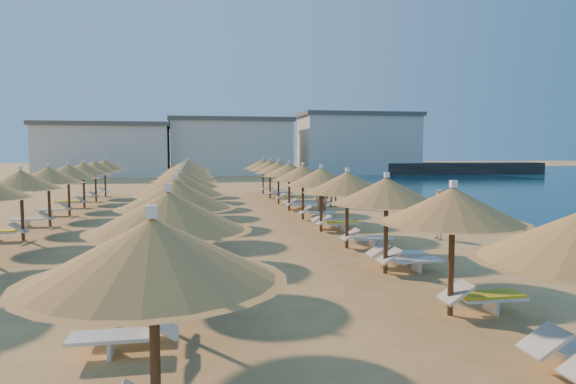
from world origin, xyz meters
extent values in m
plane|color=tan|center=(0.00, 0.00, 0.00)|extent=(220.00, 220.00, 0.00)
cube|color=black|center=(28.30, 44.02, 0.75)|extent=(30.14, 5.19, 1.50)
cube|color=white|center=(-13.61, 45.54, 3.00)|extent=(15.00, 8.00, 6.00)
cube|color=#59514C|center=(-13.61, 45.54, 6.25)|extent=(15.60, 8.48, 0.50)
cube|color=white|center=(1.73, 47.09, 3.40)|extent=(15.00, 8.00, 6.80)
cube|color=#59514C|center=(1.73, 47.09, 7.05)|extent=(15.60, 8.48, 0.50)
cube|color=white|center=(18.59, 46.29, 3.80)|extent=(15.00, 8.00, 7.60)
cube|color=#59514C|center=(18.59, 46.29, 7.85)|extent=(15.60, 8.48, 0.50)
cylinder|color=brown|center=(2.04, -10.51, 1.06)|extent=(0.12, 0.12, 2.13)
cone|color=olive|center=(2.04, -10.51, 2.23)|extent=(2.78, 2.78, 0.70)
cone|color=olive|center=(2.04, -10.51, 1.94)|extent=(3.00, 3.00, 0.12)
cube|color=white|center=(2.04, -10.51, 2.65)|extent=(0.12, 0.12, 0.14)
cylinder|color=brown|center=(2.04, -6.95, 1.06)|extent=(0.12, 0.12, 2.13)
cone|color=olive|center=(2.04, -6.95, 2.23)|extent=(2.78, 2.78, 0.70)
cone|color=olive|center=(2.04, -6.95, 1.94)|extent=(3.00, 3.00, 0.12)
cube|color=white|center=(2.04, -6.95, 2.65)|extent=(0.12, 0.12, 0.14)
cylinder|color=brown|center=(2.04, -3.39, 1.06)|extent=(0.12, 0.12, 2.13)
cone|color=olive|center=(2.04, -3.39, 2.23)|extent=(2.78, 2.78, 0.70)
cone|color=olive|center=(2.04, -3.39, 1.94)|extent=(3.00, 3.00, 0.12)
cube|color=white|center=(2.04, -3.39, 2.65)|extent=(0.12, 0.12, 0.14)
cylinder|color=brown|center=(2.04, 0.18, 1.06)|extent=(0.12, 0.12, 2.13)
cone|color=olive|center=(2.04, 0.18, 2.23)|extent=(2.78, 2.78, 0.70)
cone|color=olive|center=(2.04, 0.18, 1.94)|extent=(3.00, 3.00, 0.12)
cube|color=white|center=(2.04, 0.18, 2.65)|extent=(0.12, 0.12, 0.14)
cylinder|color=brown|center=(2.04, 3.74, 1.06)|extent=(0.12, 0.12, 2.13)
cone|color=olive|center=(2.04, 3.74, 2.23)|extent=(2.78, 2.78, 0.70)
cone|color=olive|center=(2.04, 3.74, 1.94)|extent=(3.00, 3.00, 0.12)
cube|color=white|center=(2.04, 3.74, 2.65)|extent=(0.12, 0.12, 0.14)
cylinder|color=brown|center=(2.04, 7.31, 1.06)|extent=(0.12, 0.12, 2.13)
cone|color=olive|center=(2.04, 7.31, 2.23)|extent=(2.78, 2.78, 0.70)
cone|color=olive|center=(2.04, 7.31, 1.94)|extent=(3.00, 3.00, 0.12)
cube|color=white|center=(2.04, 7.31, 2.65)|extent=(0.12, 0.12, 0.14)
cylinder|color=brown|center=(2.04, 10.87, 1.06)|extent=(0.12, 0.12, 2.13)
cone|color=olive|center=(2.04, 10.87, 2.23)|extent=(2.78, 2.78, 0.70)
cone|color=olive|center=(2.04, 10.87, 1.94)|extent=(3.00, 3.00, 0.12)
cube|color=white|center=(2.04, 10.87, 2.65)|extent=(0.12, 0.12, 0.14)
cylinder|color=brown|center=(2.04, 14.43, 1.06)|extent=(0.12, 0.12, 2.13)
cone|color=olive|center=(2.04, 14.43, 2.23)|extent=(2.78, 2.78, 0.70)
cone|color=olive|center=(2.04, 14.43, 1.94)|extent=(3.00, 3.00, 0.12)
cube|color=white|center=(2.04, 14.43, 2.65)|extent=(0.12, 0.12, 0.14)
cylinder|color=brown|center=(2.04, 18.00, 1.06)|extent=(0.12, 0.12, 2.13)
cone|color=olive|center=(2.04, 18.00, 2.23)|extent=(2.78, 2.78, 0.70)
cone|color=olive|center=(2.04, 18.00, 1.94)|extent=(3.00, 3.00, 0.12)
cube|color=white|center=(2.04, 18.00, 2.65)|extent=(0.12, 0.12, 0.14)
cylinder|color=brown|center=(-3.45, -14.08, 1.06)|extent=(0.12, 0.12, 2.13)
cone|color=olive|center=(-3.45, -14.08, 2.23)|extent=(2.78, 2.78, 0.70)
cone|color=olive|center=(-3.45, -14.08, 1.94)|extent=(3.00, 3.00, 0.12)
cube|color=white|center=(-3.45, -14.08, 2.65)|extent=(0.12, 0.12, 0.14)
cylinder|color=brown|center=(-3.45, -10.51, 1.06)|extent=(0.12, 0.12, 2.13)
cone|color=olive|center=(-3.45, -10.51, 2.23)|extent=(2.78, 2.78, 0.70)
cone|color=olive|center=(-3.45, -10.51, 1.94)|extent=(3.00, 3.00, 0.12)
cube|color=white|center=(-3.45, -10.51, 2.65)|extent=(0.12, 0.12, 0.14)
cylinder|color=brown|center=(-3.45, -6.95, 1.06)|extent=(0.12, 0.12, 2.13)
cone|color=olive|center=(-3.45, -6.95, 2.23)|extent=(2.78, 2.78, 0.70)
cone|color=olive|center=(-3.45, -6.95, 1.94)|extent=(3.00, 3.00, 0.12)
cube|color=white|center=(-3.45, -6.95, 2.65)|extent=(0.12, 0.12, 0.14)
cylinder|color=brown|center=(-3.45, -3.39, 1.06)|extent=(0.12, 0.12, 2.13)
cone|color=olive|center=(-3.45, -3.39, 2.23)|extent=(2.78, 2.78, 0.70)
cone|color=olive|center=(-3.45, -3.39, 1.94)|extent=(3.00, 3.00, 0.12)
cube|color=white|center=(-3.45, -3.39, 2.65)|extent=(0.12, 0.12, 0.14)
cylinder|color=brown|center=(-3.45, 0.18, 1.06)|extent=(0.12, 0.12, 2.13)
cone|color=olive|center=(-3.45, 0.18, 2.23)|extent=(2.78, 2.78, 0.70)
cone|color=olive|center=(-3.45, 0.18, 1.94)|extent=(3.00, 3.00, 0.12)
cube|color=white|center=(-3.45, 0.18, 2.65)|extent=(0.12, 0.12, 0.14)
cylinder|color=brown|center=(-3.45, 3.74, 1.06)|extent=(0.12, 0.12, 2.13)
cone|color=olive|center=(-3.45, 3.74, 2.23)|extent=(2.78, 2.78, 0.70)
cone|color=olive|center=(-3.45, 3.74, 1.94)|extent=(3.00, 3.00, 0.12)
cube|color=white|center=(-3.45, 3.74, 2.65)|extent=(0.12, 0.12, 0.14)
cylinder|color=brown|center=(-3.45, 7.31, 1.06)|extent=(0.12, 0.12, 2.13)
cone|color=olive|center=(-3.45, 7.31, 2.23)|extent=(2.78, 2.78, 0.70)
cone|color=olive|center=(-3.45, 7.31, 1.94)|extent=(3.00, 3.00, 0.12)
cube|color=white|center=(-3.45, 7.31, 2.65)|extent=(0.12, 0.12, 0.14)
cylinder|color=brown|center=(-3.45, 10.87, 1.06)|extent=(0.12, 0.12, 2.13)
cone|color=olive|center=(-3.45, 10.87, 2.23)|extent=(2.78, 2.78, 0.70)
cone|color=olive|center=(-3.45, 10.87, 1.94)|extent=(3.00, 3.00, 0.12)
cube|color=white|center=(-3.45, 10.87, 2.65)|extent=(0.12, 0.12, 0.14)
cylinder|color=brown|center=(-3.45, 14.43, 1.06)|extent=(0.12, 0.12, 2.13)
cone|color=olive|center=(-3.45, 14.43, 2.23)|extent=(2.78, 2.78, 0.70)
cone|color=olive|center=(-3.45, 14.43, 1.94)|extent=(3.00, 3.00, 0.12)
cube|color=white|center=(-3.45, 14.43, 2.65)|extent=(0.12, 0.12, 0.14)
cylinder|color=brown|center=(-3.45, 18.00, 1.06)|extent=(0.12, 0.12, 2.13)
cone|color=olive|center=(-3.45, 18.00, 2.23)|extent=(2.78, 2.78, 0.70)
cone|color=olive|center=(-3.45, 18.00, 1.94)|extent=(3.00, 3.00, 0.12)
cube|color=white|center=(-3.45, 18.00, 2.65)|extent=(0.12, 0.12, 0.14)
cylinder|color=brown|center=(-9.20, 0.18, 1.06)|extent=(0.12, 0.12, 2.13)
cone|color=olive|center=(-9.20, 0.18, 2.23)|extent=(2.78, 2.78, 0.70)
cone|color=olive|center=(-9.20, 0.18, 1.94)|extent=(3.00, 3.00, 0.12)
cube|color=white|center=(-9.20, 0.18, 2.65)|extent=(0.12, 0.12, 0.14)
cylinder|color=brown|center=(-9.20, 3.74, 1.06)|extent=(0.12, 0.12, 2.13)
cone|color=olive|center=(-9.20, 3.74, 2.23)|extent=(2.78, 2.78, 0.70)
cone|color=olive|center=(-9.20, 3.74, 1.94)|extent=(3.00, 3.00, 0.12)
cube|color=white|center=(-9.20, 3.74, 2.65)|extent=(0.12, 0.12, 0.14)
cylinder|color=brown|center=(-9.20, 7.31, 1.06)|extent=(0.12, 0.12, 2.13)
cone|color=olive|center=(-9.20, 7.31, 2.23)|extent=(2.78, 2.78, 0.70)
cone|color=olive|center=(-9.20, 7.31, 1.94)|extent=(3.00, 3.00, 0.12)
cube|color=white|center=(-9.20, 7.31, 2.65)|extent=(0.12, 0.12, 0.14)
cylinder|color=brown|center=(-9.20, 10.87, 1.06)|extent=(0.12, 0.12, 2.13)
cone|color=olive|center=(-9.20, 10.87, 2.23)|extent=(2.78, 2.78, 0.70)
cone|color=olive|center=(-9.20, 10.87, 1.94)|extent=(3.00, 3.00, 0.12)
cube|color=white|center=(-9.20, 10.87, 2.65)|extent=(0.12, 0.12, 0.14)
cylinder|color=brown|center=(-9.20, 14.43, 1.06)|extent=(0.12, 0.12, 2.13)
cone|color=olive|center=(-9.20, 14.43, 2.23)|extent=(2.78, 2.78, 0.70)
cone|color=olive|center=(-9.20, 14.43, 1.94)|extent=(3.00, 3.00, 0.12)
cube|color=white|center=(-9.20, 14.43, 2.65)|extent=(0.12, 0.12, 0.14)
cylinder|color=brown|center=(-9.20, 18.00, 1.06)|extent=(0.12, 0.12, 2.13)
cone|color=olive|center=(-9.20, 18.00, 2.23)|extent=(2.78, 2.78, 0.70)
cone|color=olive|center=(-9.20, 18.00, 1.94)|extent=(3.00, 3.00, 0.12)
cube|color=white|center=(-9.20, 18.00, 2.65)|extent=(0.12, 0.12, 0.14)
cube|color=white|center=(2.16, -13.18, 0.46)|extent=(0.58, 0.58, 0.40)
cube|color=white|center=(2.94, -10.51, 0.32)|extent=(1.33, 0.58, 0.06)
cube|color=white|center=(2.94, -10.51, 0.16)|extent=(0.06, 0.52, 0.32)
cube|color=white|center=(2.16, -10.51, 0.46)|extent=(0.58, 0.58, 0.40)
cube|color=yellow|center=(2.94, -10.51, 0.38)|extent=(1.28, 0.53, 0.05)
cube|color=white|center=(-4.35, -10.51, 0.32)|extent=(1.33, 0.58, 0.06)
cube|color=white|center=(-4.35, -10.51, 0.16)|extent=(0.06, 0.52, 0.32)
cube|color=white|center=(-3.57, -10.51, 0.46)|extent=(0.58, 0.58, 0.40)
cube|color=white|center=(-4.35, -11.41, 0.32)|extent=(1.33, 0.58, 0.06)
cube|color=white|center=(-4.35, -11.41, 0.16)|extent=(0.06, 0.52, 0.32)
cube|color=white|center=(-3.57, -11.41, 0.46)|extent=(0.58, 0.58, 0.40)
cube|color=white|center=(2.94, -6.95, 0.32)|extent=(1.33, 0.58, 0.06)
cube|color=white|center=(2.94, -6.95, 0.16)|extent=(0.06, 0.52, 0.32)
cube|color=white|center=(2.16, -6.95, 0.46)|extent=(0.58, 0.58, 0.40)
cube|color=white|center=(2.94, -6.05, 0.32)|extent=(1.33, 0.58, 0.06)
cube|color=white|center=(2.94, -6.05, 0.16)|extent=(0.06, 0.52, 0.32)
cube|color=white|center=(2.16, -6.05, 0.46)|extent=(0.58, 0.58, 0.40)
cube|color=white|center=(-4.35, -6.95, 0.32)|extent=(1.33, 0.58, 0.06)
cube|color=white|center=(-4.35, -6.95, 0.16)|extent=(0.06, 0.52, 0.32)
cube|color=white|center=(-3.57, -6.95, 0.46)|extent=(0.58, 0.58, 0.40)
cube|color=white|center=(2.94, -3.39, 0.32)|extent=(1.33, 0.58, 0.06)
cube|color=white|center=(2.94, -3.39, 0.16)|extent=(0.06, 0.52, 0.32)
cube|color=white|center=(2.16, -3.39, 0.46)|extent=(0.58, 0.58, 0.40)
cube|color=white|center=(-4.35, -3.39, 0.32)|extent=(1.33, 0.58, 0.06)
cube|color=white|center=(-4.35, -3.39, 0.16)|extent=(0.06, 0.52, 0.32)
cube|color=white|center=(-3.57, -3.39, 0.46)|extent=(0.58, 0.58, 0.40)
cube|color=white|center=(-4.35, -4.29, 0.32)|extent=(1.33, 0.58, 0.06)
cube|color=white|center=(-4.35, -4.29, 0.16)|extent=(0.06, 0.52, 0.32)
cube|color=white|center=(-3.57, -4.29, 0.46)|extent=(0.58, 0.58, 0.40)
cube|color=yellow|center=(-4.35, -4.29, 0.38)|extent=(1.28, 0.53, 0.05)
cube|color=white|center=(2.94, 0.18, 0.32)|extent=(1.33, 0.58, 0.06)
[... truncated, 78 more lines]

